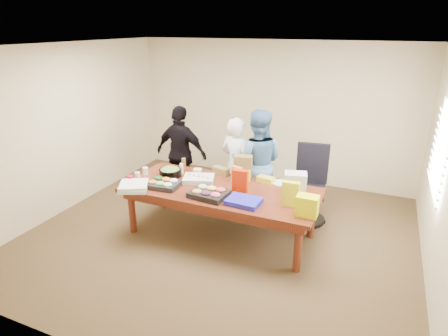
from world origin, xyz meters
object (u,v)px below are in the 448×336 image
at_px(person_right, 257,163).
at_px(salad_bowl, 170,173).
at_px(person_center, 236,165).
at_px(office_chair, 308,187).
at_px(conference_table, 221,212).
at_px(sheet_cake, 199,179).

distance_m(person_right, salad_bowl, 1.39).
bearing_deg(person_center, office_chair, -163.43).
relative_size(office_chair, salad_bowl, 3.44).
distance_m(office_chair, person_right, 0.89).
bearing_deg(person_right, office_chair, 165.77).
bearing_deg(conference_table, office_chair, 39.76).
bearing_deg(conference_table, sheet_cake, 165.08).
height_order(person_right, sheet_cake, person_right).
height_order(office_chair, person_center, person_center).
distance_m(person_center, person_right, 0.36).
bearing_deg(salad_bowl, sheet_cake, -2.98).
bearing_deg(person_right, conference_table, 61.10).
height_order(person_center, person_right, person_right).
bearing_deg(person_right, person_center, -9.28).
relative_size(person_right, salad_bowl, 5.08).
xyz_separation_m(person_center, salad_bowl, (-0.81, -0.74, 0.01)).
xyz_separation_m(person_center, person_right, (0.35, 0.03, 0.08)).
xyz_separation_m(person_right, sheet_cake, (-0.65, -0.80, -0.08)).
xyz_separation_m(person_center, sheet_cake, (-0.30, -0.77, -0.01)).
bearing_deg(person_right, sheet_cake, 36.86).
distance_m(office_chair, sheet_cake, 1.70).
bearing_deg(sheet_cake, conference_table, -33.85).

